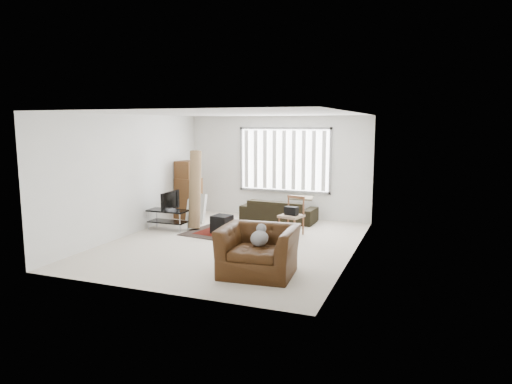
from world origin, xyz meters
TOP-DOWN VIEW (x-y plane):
  - room at (0.03, 0.51)m, footprint 6.00×6.02m
  - persian_rug at (-0.22, 0.76)m, footprint 2.49×1.84m
  - tv_stand at (-1.95, 0.61)m, footprint 0.95×0.43m
  - tv at (-1.95, 0.61)m, footprint 0.10×0.77m
  - subwoofer at (-0.58, 0.71)m, footprint 0.45×0.45m
  - moving_boxes at (-2.15, 1.97)m, footprint 0.72×0.68m
  - white_flatpack at (-1.72, 1.59)m, footprint 0.62×0.36m
  - rolled_rug at (-1.42, 1.01)m, footprint 0.48×0.75m
  - sofa at (0.22, 2.45)m, footprint 1.96×0.92m
  - side_chair at (0.95, 1.14)m, footprint 0.57×0.57m
  - armchair at (1.21, -1.67)m, footprint 1.33×1.19m

SIDE VIEW (x-z plane):
  - persian_rug at x=-0.22m, z-range 0.00..0.02m
  - subwoofer at x=-0.58m, z-range 0.02..0.42m
  - tv_stand at x=-1.95m, z-range 0.11..0.58m
  - sofa at x=0.22m, z-range 0.00..0.74m
  - white_flatpack at x=-1.72m, z-range 0.00..0.75m
  - armchair at x=1.21m, z-range 0.00..0.93m
  - side_chair at x=0.95m, z-range 0.05..0.92m
  - tv at x=-1.95m, z-range 0.48..0.92m
  - moving_boxes at x=-2.15m, z-range -0.05..1.47m
  - rolled_rug at x=-1.42m, z-range 0.00..1.87m
  - room at x=0.03m, z-range 0.40..3.11m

